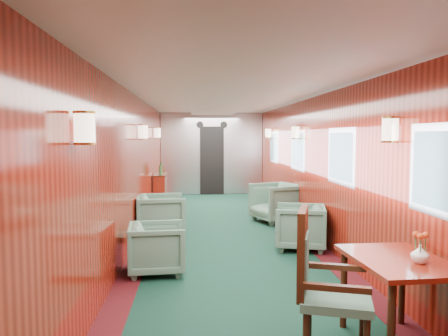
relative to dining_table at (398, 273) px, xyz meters
name	(u,v)px	position (x,y,z in m)	size (l,w,h in m)	color
room	(228,142)	(-1.09, 3.58, 1.00)	(12.00, 12.10, 2.40)	#0D3224
bulkhead	(212,154)	(-1.09, 9.50, 0.55)	(2.98, 0.17, 2.39)	silver
windows_right	(315,153)	(0.40, 3.83, 0.82)	(0.02, 8.60, 0.80)	silver
wall_sconces	(226,133)	(-1.09, 4.15, 1.16)	(2.97, 7.97, 0.25)	#FFE8C6
dining_table	(398,273)	(0.00, 0.00, 0.00)	(0.75, 1.03, 0.75)	maroon
side_chair	(321,280)	(-0.69, -0.18, 0.01)	(0.66, 0.68, 1.19)	#1E473A
credenza	(160,191)	(-2.43, 7.07, -0.21)	(0.29, 0.92, 1.10)	maroon
flower_vase	(420,254)	(0.10, -0.14, 0.19)	(0.14, 0.14, 0.14)	white
armchair_left_near	(157,248)	(-2.11, 2.12, -0.31)	(0.68, 0.70, 0.64)	#1E473A
armchair_left_far	(161,216)	(-2.20, 4.07, -0.26)	(0.79, 0.81, 0.74)	#1E473A
armchair_right_near	(300,227)	(-0.02, 3.14, -0.29)	(0.73, 0.75, 0.68)	#1E473A
armchair_right_far	(276,203)	(0.02, 5.25, -0.24)	(0.84, 0.86, 0.78)	#1E473A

